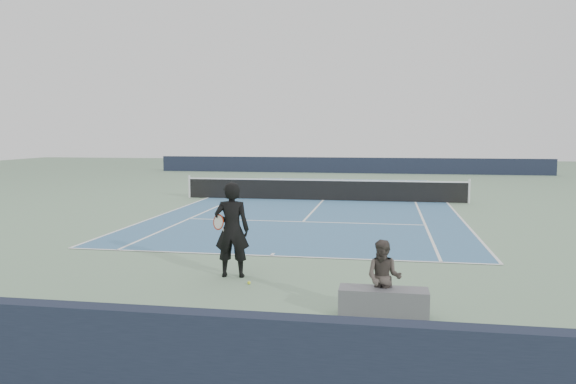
% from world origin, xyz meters
% --- Properties ---
extents(ground, '(80.00, 80.00, 0.00)m').
position_xyz_m(ground, '(0.00, 0.00, 0.00)').
color(ground, gray).
extents(court_surface, '(10.97, 23.77, 0.01)m').
position_xyz_m(court_surface, '(0.00, 0.00, 0.01)').
color(court_surface, '#3C688E').
rests_on(court_surface, ground).
extents(tennis_net, '(12.90, 0.10, 1.07)m').
position_xyz_m(tennis_net, '(0.00, 0.00, 0.50)').
color(tennis_net, silver).
rests_on(tennis_net, ground).
extents(windscreen_far, '(30.00, 0.25, 1.20)m').
position_xyz_m(windscreen_far, '(0.00, 17.88, 0.60)').
color(windscreen_far, black).
rests_on(windscreen_far, ground).
extents(windscreen_near, '(30.00, 0.25, 1.20)m').
position_xyz_m(windscreen_near, '(0.00, -19.88, 0.60)').
color(windscreen_near, black).
rests_on(windscreen_near, ground).
extents(tennis_player, '(0.86, 0.63, 2.04)m').
position_xyz_m(tennis_player, '(-0.42, -13.96, 1.02)').
color(tennis_player, black).
rests_on(tennis_player, ground).
extents(tennis_ball, '(0.07, 0.07, 0.07)m').
position_xyz_m(tennis_ball, '(0.08, -14.51, 0.03)').
color(tennis_ball, yellow).
rests_on(tennis_ball, ground).
extents(spectator_bench, '(1.55, 0.78, 1.30)m').
position_xyz_m(spectator_bench, '(2.77, -16.06, 0.46)').
color(spectator_bench, '#5B5B60').
rests_on(spectator_bench, ground).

